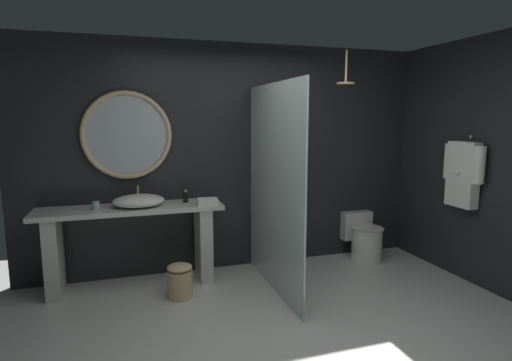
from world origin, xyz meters
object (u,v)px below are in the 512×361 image
at_px(folded_hand_towel, 208,202).
at_px(hanging_bathrobe, 463,171).
at_px(soap_dispenser, 186,197).
at_px(round_wall_mirror, 127,135).
at_px(toilet, 363,238).
at_px(tumbler_cup, 96,206).
at_px(vessel_sink, 139,201).
at_px(waste_bin, 180,280).
at_px(rain_shower_head, 346,80).

bearing_deg(folded_hand_towel, hanging_bathrobe, -15.89).
bearing_deg(folded_hand_towel, soap_dispenser, 137.51).
height_order(round_wall_mirror, toilet, round_wall_mirror).
height_order(soap_dispenser, folded_hand_towel, soap_dispenser).
relative_size(tumbler_cup, round_wall_mirror, 0.09).
bearing_deg(round_wall_mirror, hanging_bathrobe, -18.20).
relative_size(vessel_sink, soap_dispenser, 3.74).
bearing_deg(tumbler_cup, hanging_bathrobe, -12.90).
height_order(vessel_sink, folded_hand_towel, vessel_sink).
relative_size(vessel_sink, folded_hand_towel, 2.48).
bearing_deg(round_wall_mirror, toilet, -4.04).
bearing_deg(round_wall_mirror, waste_bin, -57.20).
relative_size(hanging_bathrobe, waste_bin, 2.20).
bearing_deg(rain_shower_head, vessel_sink, 175.24).
distance_m(hanging_bathrobe, waste_bin, 3.16).
height_order(toilet, waste_bin, toilet).
height_order(vessel_sink, tumbler_cup, vessel_sink).
height_order(soap_dispenser, rain_shower_head, rain_shower_head).
height_order(rain_shower_head, waste_bin, rain_shower_head).
xyz_separation_m(soap_dispenser, round_wall_mirror, (-0.57, 0.18, 0.66)).
xyz_separation_m(soap_dispenser, rain_shower_head, (1.76, -0.26, 1.26)).
relative_size(soap_dispenser, hanging_bathrobe, 0.18).
xyz_separation_m(rain_shower_head, toilet, (0.46, 0.24, -1.91)).
xyz_separation_m(toilet, folded_hand_towel, (-2.01, -0.17, 0.62)).
distance_m(hanging_bathrobe, folded_hand_towel, 2.73).
xyz_separation_m(toilet, waste_bin, (-2.36, -0.47, -0.09)).
bearing_deg(vessel_sink, hanging_bathrobe, -14.61).
bearing_deg(round_wall_mirror, tumbler_cup, -141.61).
bearing_deg(vessel_sink, rain_shower_head, -4.76).
xyz_separation_m(rain_shower_head, waste_bin, (-1.90, -0.23, -2.00)).
bearing_deg(hanging_bathrobe, toilet, 122.97).
relative_size(vessel_sink, round_wall_mirror, 0.56).
distance_m(toilet, waste_bin, 2.41).
relative_size(tumbler_cup, soap_dispenser, 0.59).
bearing_deg(vessel_sink, tumbler_cup, -178.70).
distance_m(round_wall_mirror, hanging_bathrobe, 3.58).
xyz_separation_m(waste_bin, folded_hand_towel, (0.35, 0.30, 0.71)).
xyz_separation_m(vessel_sink, rain_shower_head, (2.25, -0.19, 1.26)).
xyz_separation_m(vessel_sink, round_wall_mirror, (-0.08, 0.25, 0.66)).
xyz_separation_m(rain_shower_head, folded_hand_towel, (-1.55, 0.07, -1.29)).
height_order(hanging_bathrobe, waste_bin, hanging_bathrobe).
relative_size(tumbler_cup, rain_shower_head, 0.22).
bearing_deg(round_wall_mirror, soap_dispenser, -17.77).
relative_size(rain_shower_head, waste_bin, 1.07).
relative_size(round_wall_mirror, rain_shower_head, 2.51).
distance_m(soap_dispenser, waste_bin, 0.90).
relative_size(soap_dispenser, waste_bin, 0.40).
xyz_separation_m(vessel_sink, folded_hand_towel, (0.70, -0.12, -0.03)).
bearing_deg(soap_dispenser, tumbler_cup, -175.08).
relative_size(round_wall_mirror, folded_hand_towel, 4.45).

